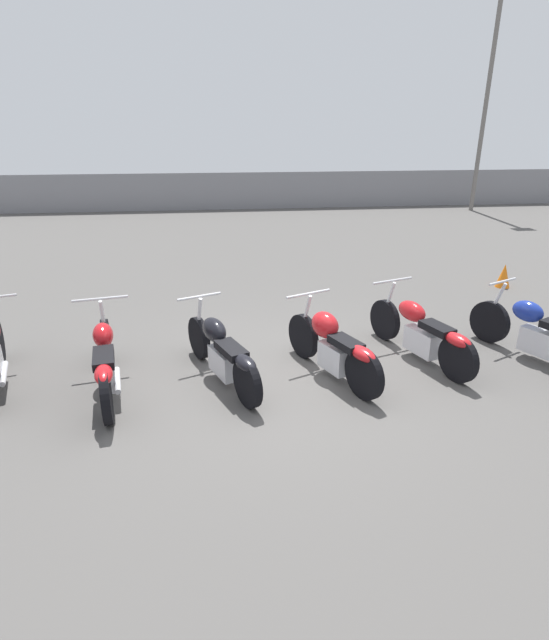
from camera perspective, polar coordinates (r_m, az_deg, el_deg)
name	(u,v)px	position (r m, az deg, el deg)	size (l,w,h in m)	color
ground_plane	(279,379)	(6.69, 0.51, -6.73)	(60.00, 60.00, 0.00)	#514F4C
fence_back	(232,191)	(20.23, -4.85, 14.47)	(40.00, 0.04, 1.41)	gray
light_pole_left	(490,76)	(21.30, 23.40, 24.22)	(0.70, 0.35, 8.12)	slate
motorcycle_slot_1	(106,361)	(6.56, -18.74, -4.48)	(0.76, 2.21, 1.01)	black
motorcycle_slot_2	(222,352)	(6.50, -6.00, -3.65)	(1.02, 2.03, 0.98)	black
motorcycle_slot_3	(333,346)	(6.61, 6.69, -2.99)	(0.99, 1.88, 1.01)	black
motorcycle_slot_4	(421,333)	(7.36, 16.44, -1.38)	(0.95, 2.10, 1.00)	black
motorcycle_slot_5	(540,333)	(7.95, 28.05, -1.33)	(1.04, 1.99, 1.02)	black
traffic_cone_near	(504,276)	(11.37, 24.73, 4.62)	(0.29, 0.29, 0.48)	orange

